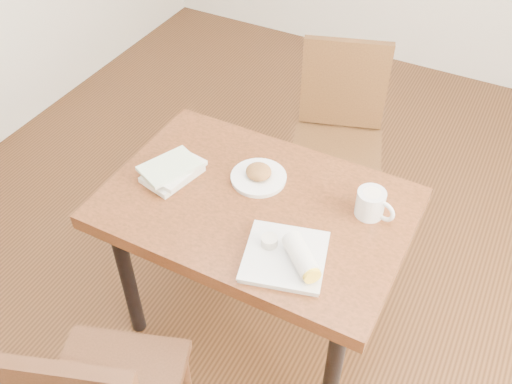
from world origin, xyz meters
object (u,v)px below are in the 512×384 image
at_px(coffee_mug, 372,203).
at_px(plate_burrito, 290,256).
at_px(book_stack, 173,171).
at_px(table, 256,220).
at_px(plate_scone, 259,175).
at_px(chair_far, 339,129).

height_order(coffee_mug, plate_burrito, coffee_mug).
bearing_deg(book_stack, table, 3.71).
distance_m(table, plate_burrito, 0.32).
distance_m(plate_scone, book_stack, 0.33).
bearing_deg(coffee_mug, plate_scone, -177.18).
bearing_deg(plate_scone, plate_burrito, -48.33).
height_order(plate_burrito, book_stack, plate_burrito).
bearing_deg(table, chair_far, 88.36).
relative_size(coffee_mug, plate_burrito, 0.46).
distance_m(chair_far, book_stack, 0.94).
bearing_deg(book_stack, plate_scone, 24.32).
height_order(plate_scone, plate_burrito, plate_burrito).
relative_size(chair_far, plate_scone, 4.52).
xyz_separation_m(plate_scone, plate_burrito, (0.27, -0.31, 0.01)).
height_order(chair_far, book_stack, chair_far).
relative_size(chair_far, coffee_mug, 6.42).
height_order(table, plate_scone, plate_scone).
height_order(table, chair_far, chair_far).
bearing_deg(chair_far, book_stack, -113.85).
height_order(table, coffee_mug, coffee_mug).
distance_m(chair_far, coffee_mug, 0.81).
xyz_separation_m(table, chair_far, (0.02, 0.81, -0.11)).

